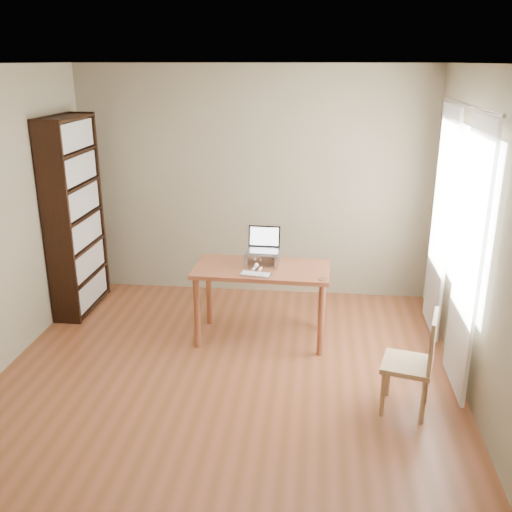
{
  "coord_description": "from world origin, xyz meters",
  "views": [
    {
      "loc": [
        0.74,
        -4.08,
        2.62
      ],
      "look_at": [
        0.18,
        0.99,
        0.87
      ],
      "focal_mm": 40.0,
      "sensor_mm": 36.0,
      "label": 1
    }
  ],
  "objects_px": {
    "keyboard": "(255,274)",
    "cat": "(261,258)",
    "desk": "(262,278)",
    "bookshelf": "(75,216)",
    "laptop": "(263,244)",
    "chair": "(416,359)"
  },
  "relations": [
    {
      "from": "keyboard",
      "to": "cat",
      "type": "relative_size",
      "value": 0.64
    },
    {
      "from": "desk",
      "to": "cat",
      "type": "xyz_separation_m",
      "value": [
        -0.02,
        0.11,
        0.16
      ]
    },
    {
      "from": "bookshelf",
      "to": "cat",
      "type": "xyz_separation_m",
      "value": [
        2.04,
        -0.43,
        -0.24
      ]
    },
    {
      "from": "laptop",
      "to": "bookshelf",
      "type": "bearing_deg",
      "value": 170.47
    },
    {
      "from": "bookshelf",
      "to": "laptop",
      "type": "bearing_deg",
      "value": -11.24
    },
    {
      "from": "cat",
      "to": "chair",
      "type": "relative_size",
      "value": 0.56
    },
    {
      "from": "keyboard",
      "to": "chair",
      "type": "xyz_separation_m",
      "value": [
        1.34,
        -0.87,
        -0.31
      ]
    },
    {
      "from": "cat",
      "to": "laptop",
      "type": "bearing_deg",
      "value": 59.04
    },
    {
      "from": "laptop",
      "to": "chair",
      "type": "relative_size",
      "value": 0.38
    },
    {
      "from": "bookshelf",
      "to": "cat",
      "type": "relative_size",
      "value": 4.51
    },
    {
      "from": "laptop",
      "to": "keyboard",
      "type": "distance_m",
      "value": 0.4
    },
    {
      "from": "bookshelf",
      "to": "laptop",
      "type": "relative_size",
      "value": 6.67
    },
    {
      "from": "desk",
      "to": "chair",
      "type": "xyz_separation_m",
      "value": [
        1.31,
        -1.09,
        -0.19
      ]
    },
    {
      "from": "bookshelf",
      "to": "laptop",
      "type": "distance_m",
      "value": 2.11
    },
    {
      "from": "cat",
      "to": "keyboard",
      "type": "bearing_deg",
      "value": -86.64
    },
    {
      "from": "bookshelf",
      "to": "laptop",
      "type": "xyz_separation_m",
      "value": [
        2.06,
        -0.41,
        -0.11
      ]
    },
    {
      "from": "chair",
      "to": "bookshelf",
      "type": "bearing_deg",
      "value": 168.31
    },
    {
      "from": "laptop",
      "to": "keyboard",
      "type": "height_order",
      "value": "laptop"
    },
    {
      "from": "desk",
      "to": "keyboard",
      "type": "distance_m",
      "value": 0.25
    },
    {
      "from": "cat",
      "to": "chair",
      "type": "height_order",
      "value": "cat"
    },
    {
      "from": "laptop",
      "to": "keyboard",
      "type": "xyz_separation_m",
      "value": [
        -0.04,
        -0.35,
        -0.18
      ]
    },
    {
      "from": "laptop",
      "to": "chair",
      "type": "distance_m",
      "value": 1.86
    }
  ]
}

